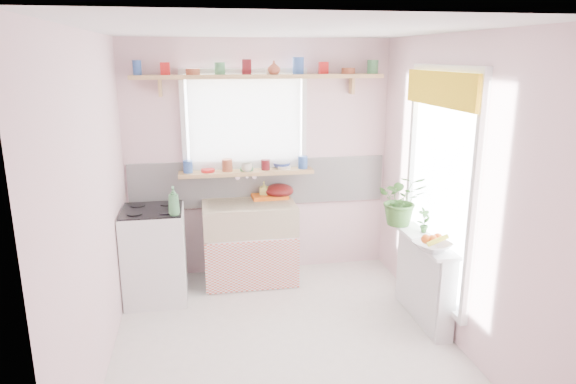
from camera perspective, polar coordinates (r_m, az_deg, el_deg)
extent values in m
plane|color=white|center=(4.46, -0.32, -16.48)|extent=(3.20, 3.20, 0.00)
plane|color=white|center=(3.81, -0.37, 17.61)|extent=(3.20, 3.20, 0.00)
plane|color=silver|center=(5.49, -3.21, 3.65)|extent=(2.80, 0.00, 2.80)
plane|color=silver|center=(2.49, 6.09, -10.68)|extent=(2.80, 0.00, 2.80)
plane|color=silver|center=(3.97, -20.69, -1.72)|extent=(0.00, 3.20, 3.20)
plane|color=silver|center=(4.40, 17.91, 0.10)|extent=(0.00, 3.20, 3.20)
cube|color=white|center=(5.53, -3.15, 1.08)|extent=(2.74, 0.03, 0.50)
cube|color=pink|center=(5.58, -3.12, -0.93)|extent=(2.74, 0.02, 0.12)
cube|color=white|center=(5.41, -4.85, 7.73)|extent=(1.20, 0.01, 1.00)
cube|color=white|center=(5.34, -4.79, 7.65)|extent=(1.15, 0.02, 0.95)
cube|color=white|center=(4.57, 16.70, 0.73)|extent=(0.01, 1.10, 1.90)
cube|color=yellow|center=(4.42, 16.49, 10.93)|extent=(0.03, 1.20, 0.28)
cube|color=white|center=(5.47, -4.24, -7.10)|extent=(0.85, 0.55, 0.55)
cube|color=#D95540|center=(5.21, -3.91, -8.24)|extent=(0.95, 0.02, 0.53)
cube|color=beige|center=(5.32, -4.33, -2.85)|extent=(0.95, 0.55, 0.30)
cylinder|color=silver|center=(5.46, -4.68, 1.94)|extent=(0.03, 0.22, 0.03)
cube|color=white|center=(5.17, -14.58, -6.81)|extent=(0.58, 0.58, 0.90)
cube|color=black|center=(5.02, -14.92, -1.98)|extent=(0.56, 0.56, 0.02)
cylinder|color=black|center=(4.90, -16.68, -2.35)|extent=(0.14, 0.14, 0.01)
cylinder|color=black|center=(4.87, -13.41, -2.21)|extent=(0.14, 0.14, 0.01)
cylinder|color=black|center=(5.17, -16.36, -1.44)|extent=(0.14, 0.14, 0.01)
cylinder|color=black|center=(5.14, -13.26, -1.31)|extent=(0.14, 0.14, 0.01)
cube|color=white|center=(4.81, 14.90, -9.47)|extent=(0.15, 0.90, 0.75)
cube|color=white|center=(4.66, 14.87, -5.18)|extent=(0.22, 0.95, 0.03)
cube|color=tan|center=(5.38, -4.62, 2.19)|extent=(1.40, 0.22, 0.04)
cube|color=tan|center=(5.26, -3.17, 12.70)|extent=(2.52, 0.24, 0.04)
cylinder|color=#3359A5|center=(5.25, -16.42, 13.01)|extent=(0.11, 0.11, 0.12)
cylinder|color=red|center=(5.23, -13.49, 13.19)|extent=(0.11, 0.11, 0.12)
cylinder|color=#A55133|center=(5.22, -10.52, 13.01)|extent=(0.11, 0.11, 0.06)
cylinder|color=#3F7F4C|center=(5.23, -7.59, 13.46)|extent=(0.11, 0.11, 0.12)
cylinder|color=#590F14|center=(5.24, -4.64, 13.54)|extent=(0.11, 0.11, 0.12)
cylinder|color=silver|center=(5.28, -1.72, 13.27)|extent=(0.11, 0.11, 0.06)
cylinder|color=#3359A5|center=(5.32, 1.15, 13.61)|extent=(0.11, 0.11, 0.12)
cylinder|color=red|center=(5.38, 3.96, 13.59)|extent=(0.11, 0.11, 0.12)
cylinder|color=#A55133|center=(5.45, 6.71, 13.23)|extent=(0.11, 0.11, 0.06)
cylinder|color=#3F7F4C|center=(5.53, 9.39, 13.47)|extent=(0.11, 0.11, 0.12)
cylinder|color=#3359A5|center=(5.34, -11.27, 2.73)|extent=(0.11, 0.11, 0.12)
cylinder|color=red|center=(5.34, -9.06, 2.83)|extent=(0.11, 0.11, 0.12)
cylinder|color=#A55133|center=(5.36, -6.83, 2.62)|extent=(0.11, 0.11, 0.06)
cylinder|color=#3F7F4C|center=(5.37, -4.64, 3.02)|extent=(0.11, 0.11, 0.12)
cylinder|color=#590F14|center=(5.39, -2.45, 3.11)|extent=(0.11, 0.11, 0.12)
cylinder|color=silver|center=(5.43, -0.28, 2.88)|extent=(0.11, 0.11, 0.06)
cylinder|color=#3359A5|center=(5.46, 1.86, 3.27)|extent=(0.11, 0.11, 0.12)
cube|color=orange|center=(5.49, -2.10, -0.42)|extent=(0.38, 0.29, 0.04)
ellipsoid|color=#580F0F|center=(5.50, -1.01, 0.16)|extent=(0.37, 0.37, 0.14)
imported|color=#3B6A2A|center=(4.90, 12.50, -0.81)|extent=(0.53, 0.49, 0.49)
imported|color=silver|center=(4.38, 15.72, -5.83)|extent=(0.38, 0.38, 0.07)
imported|color=#2E5C24|center=(4.77, 14.89, -3.07)|extent=(0.14, 0.12, 0.23)
imported|color=#D7D25F|center=(5.47, -2.68, 0.26)|extent=(0.10, 0.10, 0.18)
imported|color=beige|center=(5.31, -4.62, 2.72)|extent=(0.14, 0.14, 0.09)
imported|color=#2E4295|center=(5.48, -0.72, 2.98)|extent=(0.21, 0.21, 0.06)
imported|color=#9E4A30|center=(5.22, -1.57, 13.65)|extent=(0.15, 0.15, 0.13)
imported|color=#468D55|center=(4.76, -12.59, -0.97)|extent=(0.11, 0.11, 0.27)
sphere|color=#E05512|center=(4.36, 15.77, -5.11)|extent=(0.08, 0.08, 0.08)
sphere|color=#E05512|center=(4.41, 16.31, -4.92)|extent=(0.08, 0.08, 0.08)
sphere|color=#E05512|center=(4.36, 15.07, -5.08)|extent=(0.08, 0.08, 0.08)
cylinder|color=yellow|center=(4.33, 16.31, -5.18)|extent=(0.18, 0.04, 0.10)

